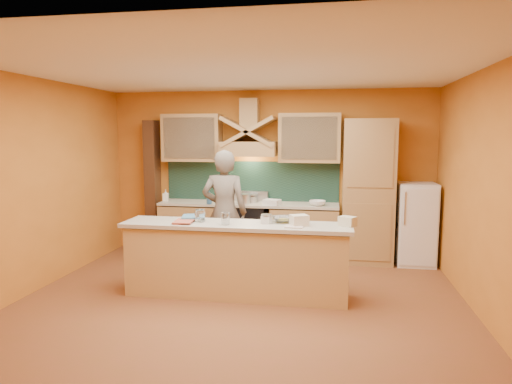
% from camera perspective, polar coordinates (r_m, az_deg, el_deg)
% --- Properties ---
extents(floor, '(5.50, 5.00, 0.01)m').
position_cam_1_polar(floor, '(5.73, -2.09, -13.84)').
color(floor, brown).
rests_on(floor, ground).
extents(ceiling, '(5.50, 5.00, 0.01)m').
position_cam_1_polar(ceiling, '(5.40, -2.23, 15.12)').
color(ceiling, white).
rests_on(ceiling, wall_back).
extents(wall_back, '(5.50, 0.02, 2.80)m').
position_cam_1_polar(wall_back, '(7.84, 1.60, 2.38)').
color(wall_back, orange).
rests_on(wall_back, floor).
extents(wall_front, '(5.50, 0.02, 2.80)m').
position_cam_1_polar(wall_front, '(3.02, -12.00, -5.48)').
color(wall_front, orange).
rests_on(wall_front, floor).
extents(wall_left, '(0.02, 5.00, 2.80)m').
position_cam_1_polar(wall_left, '(6.53, -26.50, 0.67)').
color(wall_left, orange).
rests_on(wall_left, floor).
extents(wall_right, '(0.02, 5.00, 2.80)m').
position_cam_1_polar(wall_right, '(5.53, 26.99, -0.40)').
color(wall_right, orange).
rests_on(wall_right, floor).
extents(base_cabinet_left, '(1.10, 0.60, 0.86)m').
position_cam_1_polar(base_cabinet_left, '(7.96, -7.71, -4.66)').
color(base_cabinet_left, '#AF8650').
rests_on(base_cabinet_left, floor).
extents(base_cabinet_right, '(1.10, 0.60, 0.86)m').
position_cam_1_polar(base_cabinet_right, '(7.62, 6.12, -5.17)').
color(base_cabinet_right, '#AF8650').
rests_on(base_cabinet_right, floor).
extents(counter_top, '(3.00, 0.62, 0.04)m').
position_cam_1_polar(counter_top, '(7.65, -0.96, -1.50)').
color(counter_top, '#BBB19E').
rests_on(counter_top, base_cabinet_left).
extents(stove, '(0.60, 0.58, 0.90)m').
position_cam_1_polar(stove, '(7.73, -0.95, -4.80)').
color(stove, black).
rests_on(stove, floor).
extents(backsplash, '(3.00, 0.03, 0.70)m').
position_cam_1_polar(backsplash, '(7.89, -0.58, 1.32)').
color(backsplash, '#163128').
rests_on(backsplash, wall_back).
extents(range_hood, '(0.92, 0.50, 0.24)m').
position_cam_1_polar(range_hood, '(7.62, -0.90, 5.41)').
color(range_hood, '#AF8650').
rests_on(range_hood, wall_back).
extents(hood_chimney, '(0.30, 0.30, 0.50)m').
position_cam_1_polar(hood_chimney, '(7.72, -0.77, 9.74)').
color(hood_chimney, '#AF8650').
rests_on(hood_chimney, wall_back).
extents(upper_cabinet_left, '(1.00, 0.35, 0.80)m').
position_cam_1_polar(upper_cabinet_left, '(7.93, -7.97, 6.71)').
color(upper_cabinet_left, '#AF8650').
rests_on(upper_cabinet_left, wall_back).
extents(upper_cabinet_right, '(1.00, 0.35, 0.80)m').
position_cam_1_polar(upper_cabinet_right, '(7.57, 6.71, 6.72)').
color(upper_cabinet_right, '#AF8650').
rests_on(upper_cabinet_right, wall_back).
extents(pantry_column, '(0.80, 0.60, 2.30)m').
position_cam_1_polar(pantry_column, '(7.51, 13.83, 0.05)').
color(pantry_column, '#AF8650').
rests_on(pantry_column, floor).
extents(fridge, '(0.58, 0.60, 1.30)m').
position_cam_1_polar(fridge, '(7.68, 19.32, -3.77)').
color(fridge, white).
rests_on(fridge, floor).
extents(trim_column_left, '(0.20, 0.30, 2.30)m').
position_cam_1_polar(trim_column_left, '(8.26, -12.78, 0.71)').
color(trim_column_left, '#472816').
rests_on(trim_column_left, floor).
extents(island_body, '(2.80, 0.55, 0.88)m').
position_cam_1_polar(island_body, '(5.89, -2.47, -8.74)').
color(island_body, tan).
rests_on(island_body, floor).
extents(island_top, '(2.90, 0.62, 0.05)m').
position_cam_1_polar(island_top, '(5.77, -2.50, -4.15)').
color(island_top, '#BBB19E').
rests_on(island_top, island_body).
extents(person, '(0.68, 0.46, 1.84)m').
position_cam_1_polar(person, '(6.75, -3.96, -2.52)').
color(person, '#70665B').
rests_on(person, floor).
extents(pot_large, '(0.24, 0.24, 0.17)m').
position_cam_1_polar(pot_large, '(7.54, -1.59, -0.99)').
color(pot_large, silver).
rests_on(pot_large, stove).
extents(pot_small, '(0.24, 0.24, 0.13)m').
position_cam_1_polar(pot_small, '(7.69, -0.52, -0.98)').
color(pot_small, silver).
rests_on(pot_small, stove).
extents(soap_bottle_a, '(0.11, 0.11, 0.20)m').
position_cam_1_polar(soap_bottle_a, '(7.99, -11.23, -0.40)').
color(soap_bottle_a, white).
rests_on(soap_bottle_a, counter_top).
extents(soap_bottle_b, '(0.12, 0.12, 0.25)m').
position_cam_1_polar(soap_bottle_b, '(7.52, -5.88, -0.59)').
color(soap_bottle_b, '#315D88').
rests_on(soap_bottle_b, counter_top).
extents(bowl_back, '(0.34, 0.34, 0.08)m').
position_cam_1_polar(bowl_back, '(7.40, 7.67, -1.39)').
color(bowl_back, white).
rests_on(bowl_back, counter_top).
extents(dish_rack, '(0.30, 0.26, 0.09)m').
position_cam_1_polar(dish_rack, '(7.39, 2.00, -1.30)').
color(dish_rack, white).
rests_on(dish_rack, counter_top).
extents(book_lower, '(0.26, 0.34, 0.03)m').
position_cam_1_polar(book_lower, '(5.89, -10.13, -3.65)').
color(book_lower, '#BC5943').
rests_on(book_lower, island_top).
extents(book_upper, '(0.30, 0.37, 0.02)m').
position_cam_1_polar(book_upper, '(6.09, -9.20, -3.08)').
color(book_upper, teal).
rests_on(book_upper, island_top).
extents(jar_large, '(0.13, 0.13, 0.16)m').
position_cam_1_polar(jar_large, '(5.88, -7.02, -2.97)').
color(jar_large, white).
rests_on(jar_large, island_top).
extents(jar_small, '(0.11, 0.11, 0.15)m').
position_cam_1_polar(jar_small, '(5.67, -3.85, -3.34)').
color(jar_small, silver).
rests_on(jar_small, island_top).
extents(kitchen_scale, '(0.14, 0.14, 0.10)m').
position_cam_1_polar(kitchen_scale, '(5.74, 1.33, -3.47)').
color(kitchen_scale, silver).
rests_on(kitchen_scale, island_top).
extents(mixing_bowl, '(0.38, 0.38, 0.07)m').
position_cam_1_polar(mixing_bowl, '(5.83, 3.46, -3.44)').
color(mixing_bowl, silver).
rests_on(mixing_bowl, island_top).
extents(cloth, '(0.23, 0.18, 0.01)m').
position_cam_1_polar(cloth, '(5.53, 4.79, -4.34)').
color(cloth, beige).
rests_on(cloth, island_top).
extents(grocery_bag_a, '(0.26, 0.24, 0.13)m').
position_cam_1_polar(grocery_bag_a, '(5.62, 5.42, -3.54)').
color(grocery_bag_a, beige).
rests_on(grocery_bag_a, island_top).
extents(grocery_bag_b, '(0.24, 0.23, 0.12)m').
position_cam_1_polar(grocery_bag_b, '(5.69, 11.36, -3.61)').
color(grocery_bag_b, beige).
rests_on(grocery_bag_b, island_top).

